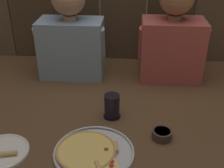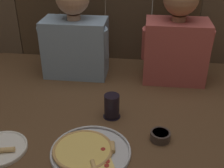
{
  "view_description": "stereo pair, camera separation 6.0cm",
  "coord_description": "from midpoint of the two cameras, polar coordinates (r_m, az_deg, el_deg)",
  "views": [
    {
      "loc": [
        0.06,
        -1.13,
        0.85
      ],
      "look_at": [
        -0.02,
        0.1,
        0.18
      ],
      "focal_mm": 46.64,
      "sensor_mm": 36.0,
      "label": 1
    },
    {
      "loc": [
        0.12,
        -1.12,
        0.85
      ],
      "look_at": [
        -0.02,
        0.1,
        0.18
      ],
      "focal_mm": 46.64,
      "sensor_mm": 36.0,
      "label": 2
    }
  ],
  "objects": [
    {
      "name": "ground_plane",
      "position": [
        1.41,
        -0.54,
        -8.42
      ],
      "size": [
        3.2,
        3.2,
        0.0
      ],
      "primitive_type": "plane",
      "color": "brown"
    },
    {
      "name": "pizza_tray",
      "position": [
        1.27,
        -5.53,
        -13.03
      ],
      "size": [
        0.35,
        0.35,
        0.03
      ],
      "color": "silver",
      "rests_on": "ground"
    },
    {
      "name": "dinner_plate",
      "position": [
        1.36,
        -22.02,
        -12.3
      ],
      "size": [
        0.23,
        0.23,
        0.03
      ],
      "color": "white",
      "rests_on": "ground"
    },
    {
      "name": "drinking_glass",
      "position": [
        1.45,
        -1.21,
        -4.39
      ],
      "size": [
        0.09,
        0.09,
        0.12
      ],
      "color": "black",
      "rests_on": "ground"
    },
    {
      "name": "dipping_bowl",
      "position": [
        1.35,
        8.5,
        -9.69
      ],
      "size": [
        0.09,
        0.09,
        0.04
      ],
      "color": "#3D332D",
      "rests_on": "ground"
    },
    {
      "name": "diner_left",
      "position": [
        1.81,
        -9.05,
        9.76
      ],
      "size": [
        0.42,
        0.22,
        0.59
      ],
      "color": "#849EB7",
      "rests_on": "ground"
    },
    {
      "name": "diner_right",
      "position": [
        1.77,
        10.89,
        9.48
      ],
      "size": [
        0.4,
        0.23,
        0.61
      ],
      "color": "#AD4C47",
      "rests_on": "ground"
    }
  ]
}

